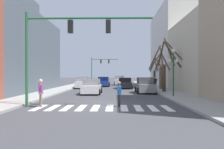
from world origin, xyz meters
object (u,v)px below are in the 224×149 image
at_px(car_driving_away_lane, 119,81).
at_px(street_tree_right_mid, 155,72).
at_px(pedestrian_on_left_sidewalk, 155,82).
at_px(street_tree_left_mid, 167,66).
at_px(car_at_intersection, 83,83).
at_px(street_tree_right_near, 160,69).
at_px(car_parked_right_far, 92,87).
at_px(pedestrian_on_right_sidewalk, 41,90).
at_px(traffic_signal_near, 65,37).
at_px(car_parked_left_near, 104,82).
at_px(car_parked_left_far, 125,83).
at_px(car_parked_right_mid, 145,86).
at_px(street_lamp_right_corner, 173,63).
at_px(pedestrian_crossing_street, 119,92).
at_px(traffic_signal_far, 99,65).

height_order(car_driving_away_lane, street_tree_right_mid, street_tree_right_mid).
distance_m(pedestrian_on_left_sidewalk, street_tree_left_mid, 6.10).
distance_m(car_at_intersection, street_tree_right_near, 11.60).
relative_size(car_parked_right_far, car_at_intersection, 1.02).
bearing_deg(pedestrian_on_left_sidewalk, car_at_intersection, 154.13).
bearing_deg(car_parked_right_far, pedestrian_on_right_sidewalk, -13.63).
xyz_separation_m(traffic_signal_near, car_at_intersection, (-1.61, 18.54, -3.75)).
distance_m(car_parked_left_near, street_tree_right_mid, 9.04).
height_order(street_tree_right_mid, street_tree_left_mid, street_tree_left_mid).
height_order(car_parked_left_far, pedestrian_on_right_sidewalk, pedestrian_on_right_sidewalk).
xyz_separation_m(car_parked_right_mid, car_driving_away_lane, (-2.63, 18.22, 0.02)).
relative_size(traffic_signal_near, car_parked_left_near, 1.69).
bearing_deg(car_parked_right_mid, street_tree_right_near, -30.88).
bearing_deg(car_parked_left_far, car_parked_left_near, 31.63).
bearing_deg(street_lamp_right_corner, car_parked_left_near, 111.71).
relative_size(street_tree_right_mid, street_tree_right_near, 0.81).
distance_m(car_driving_away_lane, pedestrian_crossing_street, 28.61).
height_order(traffic_signal_near, car_parked_right_mid, traffic_signal_near).
distance_m(car_parked_right_far, car_parked_left_far, 9.78).
bearing_deg(car_parked_left_far, traffic_signal_far, 15.02).
relative_size(car_driving_away_lane, pedestrian_crossing_street, 2.71).
relative_size(traffic_signal_far, street_tree_left_mid, 1.04).
relative_size(traffic_signal_far, pedestrian_on_right_sidewalk, 3.53).
height_order(car_at_intersection, street_tree_left_mid, street_tree_left_mid).
height_order(car_parked_right_far, street_tree_right_mid, street_tree_right_mid).
relative_size(traffic_signal_near, traffic_signal_far, 1.30).
bearing_deg(car_parked_left_near, car_parked_right_far, -1.74).
bearing_deg(pedestrian_on_left_sidewalk, street_tree_right_mid, 64.87).
distance_m(car_parked_left_near, pedestrian_crossing_street, 23.82).
relative_size(car_parked_right_far, car_parked_left_near, 0.89).
bearing_deg(street_tree_right_near, pedestrian_on_left_sidewalk, 101.24).
relative_size(street_lamp_right_corner, pedestrian_on_right_sidewalk, 2.35).
bearing_deg(car_parked_left_far, street_tree_left_mid, -148.54).
bearing_deg(car_driving_away_lane, street_tree_right_near, -159.40).
xyz_separation_m(traffic_signal_far, car_parked_right_far, (1.40, -28.73, -3.66)).
distance_m(traffic_signal_near, pedestrian_on_right_sidewalk, 3.82).
distance_m(pedestrian_crossing_street, street_tree_right_mid, 21.64).
relative_size(traffic_signal_near, street_lamp_right_corner, 1.95).
bearing_deg(street_tree_left_mid, traffic_signal_near, -129.99).
bearing_deg(pedestrian_crossing_street, car_parked_right_far, 7.30).
relative_size(traffic_signal_near, street_tree_right_mid, 1.74).
xyz_separation_m(traffic_signal_near, street_tree_right_near, (9.20, 14.86, -1.69)).
bearing_deg(car_driving_away_lane, car_parked_left_near, 150.26).
bearing_deg(street_tree_right_near, pedestrian_on_right_sidewalk, -125.65).
distance_m(pedestrian_on_left_sidewalk, street_tree_right_mid, 4.50).
relative_size(traffic_signal_far, pedestrian_crossing_street, 3.88).
bearing_deg(traffic_signal_near, street_tree_right_mid, 65.42).
xyz_separation_m(car_parked_right_far, pedestrian_crossing_street, (2.82, -9.11, 0.22)).
bearing_deg(car_at_intersection, car_parked_left_near, -27.66).
distance_m(car_at_intersection, pedestrian_on_left_sidewalk, 10.62).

